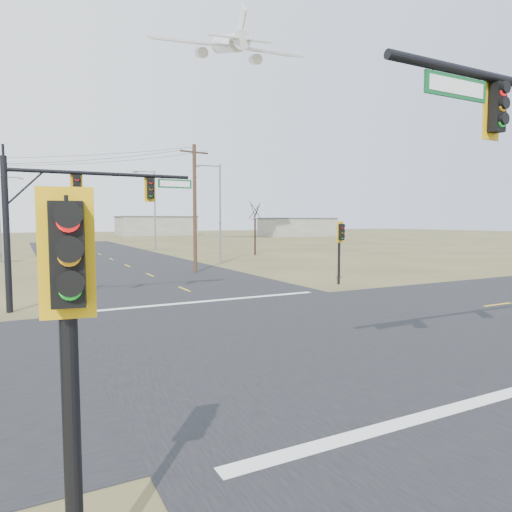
{
  "coord_description": "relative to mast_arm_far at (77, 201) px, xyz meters",
  "views": [
    {
      "loc": [
        -8.76,
        -14.09,
        4.15
      ],
      "look_at": [
        -0.87,
        1.0,
        2.82
      ],
      "focal_mm": 32.0,
      "sensor_mm": 36.0,
      "label": 1
    }
  ],
  "objects": [
    {
      "name": "pedestal_signal_sw",
      "position": [
        -2.11,
        -18.23,
        -1.78
      ],
      "size": [
        0.62,
        0.54,
        4.52
      ],
      "rotation": [
        0.0,
        0.0,
        -0.16
      ],
      "color": "black",
      "rests_on": "ground"
    },
    {
      "name": "streetlight_c",
      "position": [
        -3.94,
        29.35,
        -0.19
      ],
      "size": [
        2.43,
        0.33,
        8.68
      ],
      "rotation": [
        0.0,
        0.0,
        -0.26
      ],
      "color": "gray",
      "rests_on": "ground"
    },
    {
      "name": "jet_airliner",
      "position": [
        30.78,
        50.54,
        29.36
      ],
      "size": [
        20.07,
        21.25,
        12.76
      ],
      "rotation": [
        0.0,
        -0.31,
        1.42
      ],
      "color": "silver"
    },
    {
      "name": "stop_bar_near",
      "position": [
        6.21,
        -16.58,
        -5.03
      ],
      "size": [
        12.0,
        0.4,
        0.01
      ],
      "primitive_type": "cube",
      "color": "silver",
      "rests_on": "road_ns"
    },
    {
      "name": "bare_tree_c",
      "position": [
        22.63,
        25.23,
        0.3
      ],
      "size": [
        3.03,
        3.03,
        6.84
      ],
      "rotation": [
        0.0,
        0.0,
        0.05
      ],
      "color": "black",
      "rests_on": "ground"
    },
    {
      "name": "warehouse_right",
      "position": [
        61.21,
        75.92,
        -2.81
      ],
      "size": [
        18.0,
        10.0,
        4.5
      ],
      "primitive_type": "cube",
      "color": "#A4A092",
      "rests_on": "ground"
    },
    {
      "name": "mast_arm_far",
      "position": [
        0.0,
        0.0,
        0.0
      ],
      "size": [
        8.84,
        0.44,
        7.0
      ],
      "rotation": [
        0.0,
        0.0,
        0.07
      ],
      "color": "black",
      "rests_on": "ground"
    },
    {
      "name": "stop_bar_far",
      "position": [
        6.21,
        -1.58,
        -5.03
      ],
      "size": [
        12.0,
        0.4,
        0.01
      ],
      "primitive_type": "cube",
      "color": "silver",
      "rests_on": "road_ns"
    },
    {
      "name": "road_ns",
      "position": [
        6.21,
        -9.08,
        -5.05
      ],
      "size": [
        14.0,
        160.0,
        0.02
      ],
      "primitive_type": "cube",
      "color": "black",
      "rests_on": "ground"
    },
    {
      "name": "ground",
      "position": [
        6.21,
        -9.08,
        -5.06
      ],
      "size": [
        320.0,
        320.0,
        0.0
      ],
      "primitive_type": "plane",
      "color": "olive",
      "rests_on": "ground"
    },
    {
      "name": "streetlight_b",
      "position": [
        14.57,
        41.01,
        1.2
      ],
      "size": [
        3.12,
        0.48,
        11.14
      ],
      "rotation": [
        0.0,
        0.0,
        0.36
      ],
      "color": "gray",
      "rests_on": "ground"
    },
    {
      "name": "warehouse_mid",
      "position": [
        31.21,
        100.92,
        -2.56
      ],
      "size": [
        20.0,
        12.0,
        5.0
      ],
      "primitive_type": "cube",
      "color": "#A4A092",
      "rests_on": "ground"
    },
    {
      "name": "road_ew",
      "position": [
        6.21,
        -9.08,
        -5.05
      ],
      "size": [
        160.0,
        14.0,
        0.02
      ],
      "primitive_type": "cube",
      "color": "black",
      "rests_on": "ground"
    },
    {
      "name": "streetlight_a",
      "position": [
        14.16,
        16.45,
        0.2
      ],
      "size": [
        2.62,
        0.33,
        9.36
      ],
      "rotation": [
        0.0,
        0.0,
        -0.2
      ],
      "color": "gray",
      "rests_on": "ground"
    },
    {
      "name": "pedestal_signal_ne",
      "position": [
        15.85,
        0.25,
        -2.03
      ],
      "size": [
        0.62,
        0.53,
        4.11
      ],
      "rotation": [
        0.0,
        0.0,
        0.18
      ],
      "color": "black",
      "rests_on": "ground"
    },
    {
      "name": "utility_pole_near",
      "position": [
        9.86,
        10.96,
        0.14
      ],
      "size": [
        2.43,
        0.59,
        10.05
      ],
      "rotation": [
        0.0,
        0.0,
        0.19
      ],
      "color": "#4D3121",
      "rests_on": "ground"
    }
  ]
}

